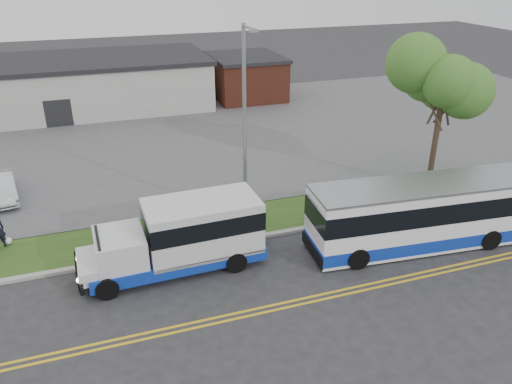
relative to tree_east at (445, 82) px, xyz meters
name	(u,v)px	position (x,y,z in m)	size (l,w,h in m)	color
ground	(200,262)	(-14.00, -3.00, -6.20)	(140.00, 140.00, 0.00)	#28282B
lane_line_north	(224,316)	(-14.00, -6.85, -6.20)	(70.00, 0.12, 0.01)	gold
lane_line_south	(226,321)	(-14.00, -7.15, -6.20)	(70.00, 0.12, 0.01)	gold
curb	(195,248)	(-14.00, -1.90, -6.13)	(80.00, 0.30, 0.15)	#9E9B93
verge	(187,230)	(-14.00, -0.10, -6.15)	(80.00, 3.30, 0.10)	#2B4517
parking_lot	(147,139)	(-14.00, 14.00, -6.15)	(80.00, 25.00, 0.10)	#4C4C4F
commercial_building	(57,86)	(-20.00, 24.00, -4.02)	(25.40, 10.40, 4.35)	#9E9E99
brick_wing	(246,77)	(-3.50, 23.00, -4.24)	(6.30, 7.30, 3.90)	brown
tree_east	(445,82)	(0.00, 0.00, 0.00)	(5.20, 5.20, 8.33)	#35271C
streetlight_near	(245,123)	(-11.00, -0.27, -0.97)	(0.35, 1.53, 9.50)	gray
shuttle_bus	(185,234)	(-14.58, -3.08, -4.62)	(7.83, 2.82, 2.97)	#0E30A1
transit_bus	(428,213)	(-3.72, -4.80, -4.64)	(11.30, 3.48, 3.09)	white
parked_car_a	(1,187)	(-22.83, 6.47, -5.42)	(1.45, 4.14, 1.37)	silver
grocery_bag_right	(8,241)	(-22.07, 1.19, -5.94)	(0.32, 0.32, 0.32)	white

